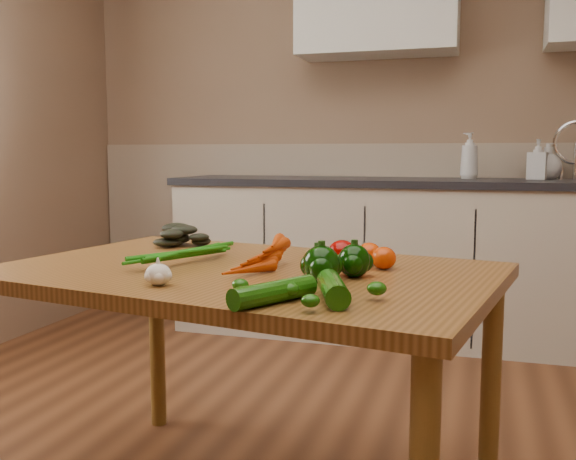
% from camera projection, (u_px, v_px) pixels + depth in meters
% --- Properties ---
extents(room, '(4.04, 5.04, 2.64)m').
position_uv_depth(room, '(278.00, 72.00, 1.65)').
color(room, brown).
rests_on(room, ground).
extents(counter_run, '(2.84, 0.64, 1.14)m').
position_uv_depth(counter_run, '(425.00, 258.00, 3.60)').
color(counter_run, '#BFB39F').
rests_on(counter_run, ground).
extents(table, '(1.48, 1.08, 0.72)m').
position_uv_depth(table, '(245.00, 296.00, 1.80)').
color(table, brown).
rests_on(table, ground).
extents(soap_bottle_a, '(0.14, 0.14, 0.26)m').
position_uv_depth(soap_bottle_a, '(469.00, 156.00, 3.54)').
color(soap_bottle_a, silver).
rests_on(soap_bottle_a, counter_run).
extents(soap_bottle_b, '(0.12, 0.12, 0.22)m').
position_uv_depth(soap_bottle_b, '(538.00, 159.00, 3.46)').
color(soap_bottle_b, silver).
rests_on(soap_bottle_b, counter_run).
extents(soap_bottle_c, '(0.21, 0.21, 0.19)m').
position_uv_depth(soap_bottle_c, '(548.00, 161.00, 3.49)').
color(soap_bottle_c, silver).
rests_on(soap_bottle_c, counter_run).
extents(carrot_bunch, '(0.28, 0.23, 0.07)m').
position_uv_depth(carrot_bunch, '(240.00, 256.00, 1.79)').
color(carrot_bunch, '#C63C04').
rests_on(carrot_bunch, table).
extents(leafy_greens, '(0.19, 0.17, 0.10)m').
position_uv_depth(leafy_greens, '(182.00, 232.00, 2.21)').
color(leafy_greens, black).
rests_on(leafy_greens, table).
extents(garlic_bulb, '(0.06, 0.06, 0.05)m').
position_uv_depth(garlic_bulb, '(158.00, 275.00, 1.55)').
color(garlic_bulb, white).
rests_on(garlic_bulb, table).
extents(pepper_a, '(0.08, 0.08, 0.08)m').
position_uv_depth(pepper_a, '(318.00, 263.00, 1.64)').
color(pepper_a, black).
rests_on(pepper_a, table).
extents(pepper_b, '(0.08, 0.08, 0.08)m').
position_uv_depth(pepper_b, '(354.00, 261.00, 1.65)').
color(pepper_b, black).
rests_on(pepper_b, table).
extents(pepper_c, '(0.09, 0.09, 0.09)m').
position_uv_depth(pepper_c, '(321.00, 265.00, 1.58)').
color(pepper_c, black).
rests_on(pepper_c, table).
extents(tomato_a, '(0.08, 0.08, 0.07)m').
position_uv_depth(tomato_a, '(342.00, 253.00, 1.82)').
color(tomato_a, '#900502').
rests_on(tomato_a, table).
extents(tomato_b, '(0.07, 0.07, 0.06)m').
position_uv_depth(tomato_b, '(369.00, 254.00, 1.84)').
color(tomato_b, '#D93A05').
rests_on(tomato_b, table).
extents(tomato_c, '(0.07, 0.07, 0.06)m').
position_uv_depth(tomato_c, '(384.00, 258.00, 1.77)').
color(tomato_c, '#D93A05').
rests_on(tomato_c, table).
extents(zucchini_a, '(0.11, 0.20, 0.05)m').
position_uv_depth(zucchini_a, '(333.00, 289.00, 1.38)').
color(zucchini_a, '#134A07').
rests_on(zucchini_a, table).
extents(zucchini_b, '(0.15, 0.22, 0.05)m').
position_uv_depth(zucchini_b, '(273.00, 292.00, 1.36)').
color(zucchini_b, '#134A07').
rests_on(zucchini_b, table).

